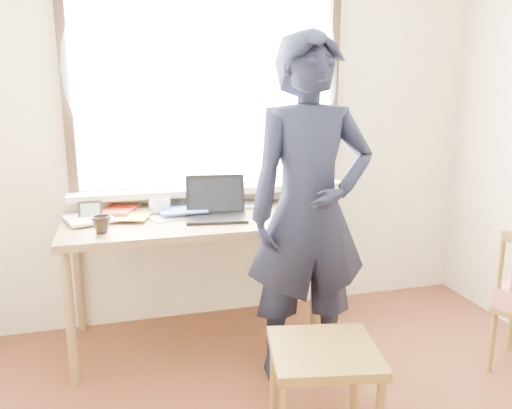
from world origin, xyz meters
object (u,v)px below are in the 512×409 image
object	(u,v)px
mug_dark	(102,225)
work_chair	(324,363)
person	(310,212)
desk	(191,231)
mug_white	(160,206)
laptop	(216,208)

from	to	relation	value
mug_dark	work_chair	world-z (taller)	mug_dark
mug_dark	person	distance (m)	1.15
desk	person	bearing A→B (deg)	-43.27
mug_dark	mug_white	bearing A→B (deg)	45.34
person	work_chair	bearing A→B (deg)	-101.64
desk	laptop	size ratio (longest dim) A/B	3.77
work_chair	laptop	bearing A→B (deg)	103.67
laptop	person	xyz separation A→B (m)	(0.42, -0.51, 0.07)
mug_white	desk	bearing A→B (deg)	-42.07
laptop	mug_dark	xyz separation A→B (m)	(-0.67, -0.17, -0.01)
laptop	mug_white	distance (m)	0.38
work_chair	mug_white	bearing A→B (deg)	114.96
work_chair	person	size ratio (longest dim) A/B	0.29
mug_dark	work_chair	xyz separation A→B (m)	(0.94, -0.93, -0.46)
laptop	mug_dark	world-z (taller)	laptop
laptop	mug_dark	size ratio (longest dim) A/B	3.89
desk	work_chair	world-z (taller)	desk
mug_dark	person	bearing A→B (deg)	-17.53
laptop	mug_white	size ratio (longest dim) A/B	2.98
desk	work_chair	bearing A→B (deg)	-69.29
desk	mug_white	xyz separation A→B (m)	(-0.17, 0.15, 0.14)
laptop	mug_white	bearing A→B (deg)	151.13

